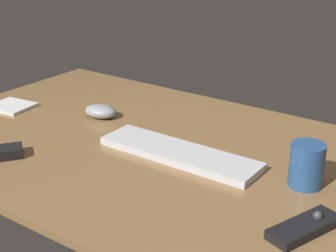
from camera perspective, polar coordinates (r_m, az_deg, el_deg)
The scene contains 6 objects.
desk at distance 133.37cm, azimuth -0.78°, elevation -2.91°, with size 140.00×84.00×2.00cm, color olive.
keyboard at distance 128.30cm, azimuth 1.23°, elevation -3.00°, with size 41.87×11.23×1.92cm, color silver.
computer_mouse at distance 153.93cm, azimuth -7.39°, elevation 1.61°, with size 9.74×6.73×3.94cm, color #999EA5.
media_remote at distance 102.95cm, azimuth 14.78°, elevation -10.63°, with size 10.48×16.73×3.17cm.
coffee_mug at distance 117.47cm, azimuth 14.94°, elevation -4.15°, with size 7.59×7.59×9.85cm, color #28518C.
notepad at distance 168.15cm, azimuth -16.74°, elevation 2.09°, with size 12.22×10.77×1.00cm, color white.
Camera 1 is at (71.47, -97.43, 57.44)cm, focal length 55.72 mm.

